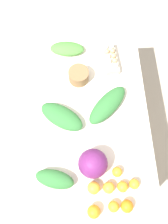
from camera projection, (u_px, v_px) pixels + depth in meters
name	position (u px, v px, depth m)	size (l,w,h in m)	color
ground_plane	(84.00, 140.00, 2.41)	(8.00, 8.00, 0.00)	#B2A899
dining_table	(84.00, 118.00, 1.82)	(1.43, 0.89, 0.73)	silver
cabbage_purple	(93.00, 164.00, 1.52)	(0.18, 0.18, 0.18)	#6B2366
egg_carton	(110.00, 58.00, 1.85)	(0.25, 0.12, 0.09)	beige
paper_bag	(79.00, 76.00, 1.79)	(0.15, 0.15, 0.10)	olive
greens_bunch_kale	(62.00, 117.00, 1.68)	(0.32, 0.14, 0.09)	#337538
greens_bunch_beet_tops	(67.00, 49.00, 1.89)	(0.26, 0.12, 0.07)	#4C933D
greens_bunch_scallion	(107.00, 105.00, 1.71)	(0.35, 0.13, 0.09)	#337538
greens_bunch_chard	(55.00, 179.00, 1.53)	(0.24, 0.11, 0.09)	#337538
orange_0	(94.00, 188.00, 1.52)	(0.08, 0.08, 0.08)	#F9A833
orange_1	(109.00, 188.00, 1.52)	(0.07, 0.07, 0.07)	#F9A833
orange_2	(123.00, 187.00, 1.52)	(0.07, 0.07, 0.07)	orange
orange_3	(114.00, 207.00, 1.48)	(0.07, 0.07, 0.07)	orange
orange_4	(94.00, 212.00, 1.47)	(0.08, 0.08, 0.08)	orange
orange_5	(134.00, 184.00, 1.53)	(0.07, 0.07, 0.07)	orange
orange_6	(127.00, 206.00, 1.48)	(0.08, 0.08, 0.08)	orange
orange_7	(117.00, 172.00, 1.56)	(0.07, 0.07, 0.07)	orange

